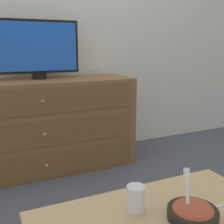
% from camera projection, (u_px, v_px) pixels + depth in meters
% --- Properties ---
extents(ground_plane, '(12.00, 12.00, 0.00)m').
position_uv_depth(ground_plane, '(48.00, 155.00, 2.78)').
color(ground_plane, '#474C56').
extents(wall_back, '(12.00, 0.05, 2.60)m').
position_uv_depth(wall_back, '(40.00, 17.00, 2.51)').
color(wall_back, silver).
rests_on(wall_back, ground_plane).
extents(dresser, '(1.62, 0.53, 0.78)m').
position_uv_depth(dresser, '(39.00, 126.00, 2.39)').
color(dresser, brown).
rests_on(dresser, ground_plane).
extents(tv, '(0.69, 0.12, 0.48)m').
position_uv_depth(tv, '(38.00, 48.00, 2.33)').
color(tv, black).
rests_on(tv, dresser).
extents(takeout_bowl, '(0.20, 0.20, 0.20)m').
position_uv_depth(takeout_bowl, '(193.00, 212.00, 1.08)').
color(takeout_bowl, black).
rests_on(takeout_bowl, coffee_table).
extents(drink_cup, '(0.08, 0.08, 0.11)m').
position_uv_depth(drink_cup, '(135.00, 200.00, 1.13)').
color(drink_cup, '#9E6638').
rests_on(drink_cup, coffee_table).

